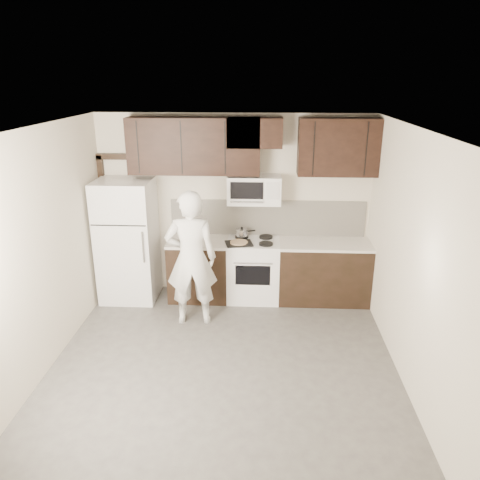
# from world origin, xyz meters

# --- Properties ---
(floor) EXTENTS (4.50, 4.50, 0.00)m
(floor) POSITION_xyz_m (0.00, 0.00, 0.00)
(floor) COLOR #4B4846
(floor) RESTS_ON ground
(back_wall) EXTENTS (4.00, 0.00, 4.00)m
(back_wall) POSITION_xyz_m (0.00, 2.25, 1.35)
(back_wall) COLOR beige
(back_wall) RESTS_ON ground
(ceiling) EXTENTS (4.50, 4.50, 0.00)m
(ceiling) POSITION_xyz_m (0.00, 0.00, 2.70)
(ceiling) COLOR white
(ceiling) RESTS_ON back_wall
(counter_run) EXTENTS (2.95, 0.64, 0.91)m
(counter_run) POSITION_xyz_m (0.60, 1.94, 0.46)
(counter_run) COLOR black
(counter_run) RESTS_ON floor
(stove) EXTENTS (0.76, 0.66, 0.94)m
(stove) POSITION_xyz_m (0.30, 1.94, 0.46)
(stove) COLOR white
(stove) RESTS_ON floor
(backsplash) EXTENTS (2.90, 0.02, 0.54)m
(backsplash) POSITION_xyz_m (0.50, 2.24, 1.18)
(backsplash) COLOR silver
(backsplash) RESTS_ON counter_run
(upper_cabinets) EXTENTS (3.48, 0.35, 0.78)m
(upper_cabinets) POSITION_xyz_m (0.21, 2.08, 2.28)
(upper_cabinets) COLOR black
(upper_cabinets) RESTS_ON back_wall
(microwave) EXTENTS (0.76, 0.42, 0.40)m
(microwave) POSITION_xyz_m (0.30, 2.06, 1.65)
(microwave) COLOR white
(microwave) RESTS_ON upper_cabinets
(refrigerator) EXTENTS (0.80, 0.76, 1.80)m
(refrigerator) POSITION_xyz_m (-1.55, 1.89, 0.90)
(refrigerator) COLOR white
(refrigerator) RESTS_ON floor
(door_trim) EXTENTS (0.50, 0.08, 2.12)m
(door_trim) POSITION_xyz_m (-1.92, 2.21, 1.25)
(door_trim) COLOR black
(door_trim) RESTS_ON floor
(saucepan) EXTENTS (0.29, 0.18, 0.17)m
(saucepan) POSITION_xyz_m (0.12, 2.09, 0.98)
(saucepan) COLOR silver
(saucepan) RESTS_ON stove
(baking_tray) EXTENTS (0.43, 0.36, 0.02)m
(baking_tray) POSITION_xyz_m (0.09, 1.80, 0.92)
(baking_tray) COLOR black
(baking_tray) RESTS_ON counter_run
(pizza) EXTENTS (0.30, 0.30, 0.02)m
(pizza) POSITION_xyz_m (0.09, 1.80, 0.94)
(pizza) COLOR tan
(pizza) RESTS_ON baking_tray
(person) EXTENTS (0.72, 0.51, 1.84)m
(person) POSITION_xyz_m (-0.50, 1.18, 0.92)
(person) COLOR white
(person) RESTS_ON floor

